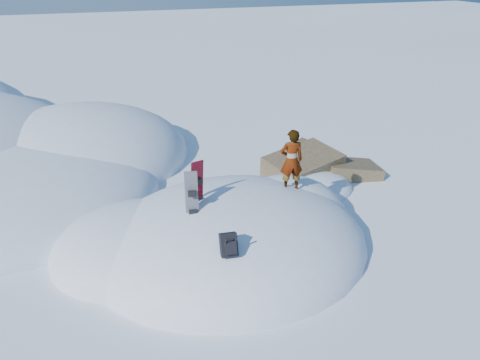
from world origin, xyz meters
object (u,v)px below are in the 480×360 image
object	(u,v)px
backpack	(229,245)
snowboard_dark	(192,204)
person	(291,160)
snowboard_red	(197,192)

from	to	relation	value
backpack	snowboard_dark	bearing A→B (deg)	110.31
backpack	person	distance (m)	3.31
snowboard_dark	snowboard_red	bearing A→B (deg)	75.09
snowboard_red	backpack	bearing A→B (deg)	-101.53
person	snowboard_red	bearing A→B (deg)	13.38
snowboard_red	backpack	xyz separation A→B (m)	(0.16, -2.00, -0.28)
snowboard_dark	person	size ratio (longest dim) A/B	0.95
snowboard_red	backpack	size ratio (longest dim) A/B	2.89
snowboard_dark	backpack	xyz separation A→B (m)	(0.39, -1.52, -0.24)
snowboard_dark	backpack	distance (m)	1.59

